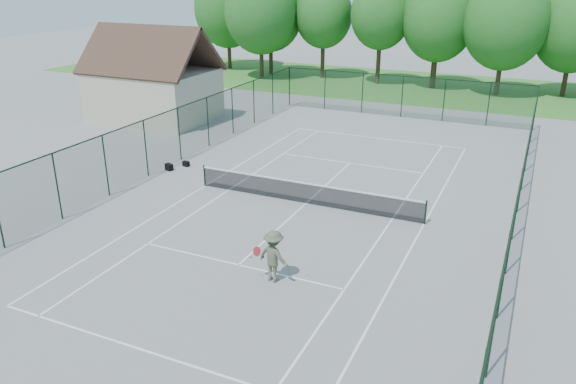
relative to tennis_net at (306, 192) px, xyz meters
name	(u,v)px	position (x,y,z in m)	size (l,w,h in m)	color
ground	(306,203)	(0.00, 0.00, -0.58)	(140.00, 140.00, 0.00)	gray
grass_far	(433,88)	(0.00, 30.00, -0.57)	(80.00, 16.00, 0.01)	#3F8430
court_lines	(306,203)	(0.00, 0.00, -0.57)	(11.05, 23.85, 0.01)	white
tennis_net	(306,192)	(0.00, 0.00, 0.00)	(11.08, 0.08, 1.10)	black
fence_enclosure	(306,172)	(0.00, 0.00, 0.98)	(18.05, 36.05, 3.02)	#173620
utility_building	(152,76)	(-16.00, 10.00, 2.54)	(8.60, 6.27, 6.63)	beige
tree_line_far	(439,20)	(0.00, 30.00, 5.42)	(39.40, 6.40, 9.70)	#3A2D1A
sports_bag_a	(169,167)	(-8.54, 1.21, -0.40)	(0.44, 0.27, 0.36)	black
sports_bag_b	(186,164)	(-8.07, 2.13, -0.43)	(0.37, 0.23, 0.29)	black
tennis_player	(274,256)	(1.66, -6.83, 0.38)	(1.72, 1.00, 1.90)	#525840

